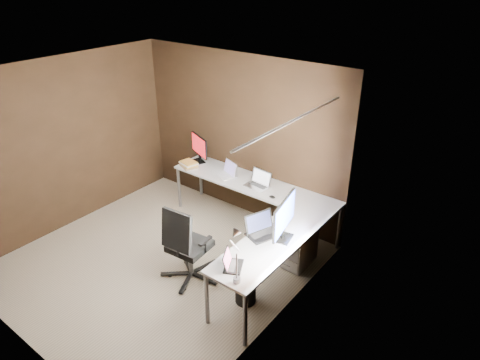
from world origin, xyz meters
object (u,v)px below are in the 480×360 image
Objects in this scene: monitor_left at (199,147)px; laptop_black_big at (262,230)px; monitor_right at (284,217)px; office_chair at (188,258)px; drawer_pedestal at (296,242)px; laptop_white at (227,172)px; desk_lamp at (235,249)px; laptop_silver at (259,183)px; book_stack at (189,164)px; laptop_black_small at (231,264)px; wastebasket at (246,292)px.

monitor_left is 1.06× the size of laptop_black_big.
office_chair is at bearing 106.29° from monitor_right.
laptop_white is at bearing 167.09° from drawer_pedestal.
laptop_black_big is at bearing 124.55° from desk_lamp.
office_chair is (0.53, -1.44, -0.47)m from laptop_white.
desk_lamp reaches higher than drawer_pedestal.
laptop_white is at bearing 74.06° from laptop_black_big.
laptop_silver reaches higher than book_stack.
laptop_silver is 1.86m from laptop_black_small.
laptop_white is at bearing 48.27° from monitor_right.
laptop_white is 0.67× the size of desk_lamp.
desk_lamp reaches higher than laptop_black_big.
laptop_black_small is 0.94× the size of book_stack.
monitor_right is 1.37m from office_chair.
laptop_silver is 0.66× the size of desk_lamp.
monitor_right is at bearing 66.63° from wastebasket.
drawer_pedestal is 0.95× the size of monitor_right.
monitor_right is 0.60× the size of office_chair.
laptop_silver is 1.52m from office_chair.
wastebasket is at bearing 0.90° from office_chair.
monitor_left reaches higher than laptop_white.
wastebasket is (-0.06, -1.03, -0.16)m from drawer_pedestal.
office_chair reaches higher than laptop_white.
book_stack is at bearing 149.00° from wastebasket.
monitor_right reaches higher than office_chair.
desk_lamp is at bearing -152.81° from laptop_black_small.
laptop_black_small is (1.40, -1.67, -0.01)m from laptop_white.
laptop_black_big reaches higher than laptop_black_small.
drawer_pedestal is 0.81m from laptop_black_big.
book_stack is (-1.97, 0.83, -0.01)m from laptop_black_big.
laptop_white reaches higher than book_stack.
laptop_black_big is (-0.12, -0.64, 0.48)m from drawer_pedestal.
laptop_white is at bearing 11.44° from book_stack.
laptop_black_big is 0.88m from desk_lamp.
laptop_black_small is 1.12× the size of wastebasket.
laptop_black_big reaches higher than wastebasket.
office_chair is (-1.00, 0.32, -0.76)m from desk_lamp.
drawer_pedestal is 1.27× the size of monitor_left.
drawer_pedestal is 1.02m from laptop_silver.
office_chair is at bearing -86.29° from laptop_silver.
monitor_right is 1.86× the size of book_stack.
monitor_left is 2.74m from laptop_black_small.
office_chair reaches higher than book_stack.
book_stack is at bearing -147.43° from laptop_white.
desk_lamp is at bearing -36.45° from book_stack.
monitor_right is 0.36m from laptop_black_big.
laptop_black_big is 1.32× the size of book_stack.
laptop_black_small is (0.10, -0.71, -0.01)m from laptop_black_big.
laptop_black_big is 0.76m from wastebasket.
wastebasket is at bearing -54.60° from laptop_silver.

